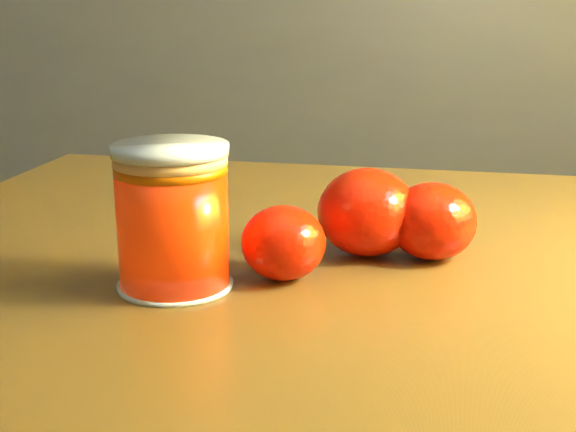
{
  "coord_description": "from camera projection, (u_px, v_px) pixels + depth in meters",
  "views": [
    {
      "loc": [
        0.67,
        -0.44,
        0.87
      ],
      "look_at": [
        0.64,
        0.07,
        0.73
      ],
      "focal_mm": 50.0,
      "sensor_mm": 36.0,
      "label": 1
    }
  ],
  "objects": [
    {
      "name": "kitchen_counter",
      "position": [
        60.0,
        168.0,
        1.97
      ],
      "size": [
        3.15,
        0.6,
        0.9
      ],
      "primitive_type": "cube",
      "color": "#434247",
      "rests_on": "ground"
    },
    {
      "name": "table",
      "position": [
        437.0,
        372.0,
        0.61
      ],
      "size": [
        0.99,
        0.76,
        0.68
      ],
      "rotation": [
        0.0,
        0.0,
        -0.15
      ],
      "color": "brown",
      "rests_on": "ground"
    },
    {
      "name": "orange_back",
      "position": [
        432.0,
        221.0,
        0.59
      ],
      "size": [
        0.08,
        0.08,
        0.06
      ],
      "primitive_type": "ellipsoid",
      "rotation": [
        0.0,
        0.0,
        0.33
      ],
      "color": "red",
      "rests_on": "table"
    },
    {
      "name": "orange_extra",
      "position": [
        283.0,
        243.0,
        0.55
      ],
      "size": [
        0.08,
        0.08,
        0.05
      ],
      "primitive_type": "ellipsoid",
      "rotation": [
        0.0,
        0.0,
        0.38
      ],
      "color": "red",
      "rests_on": "table"
    },
    {
      "name": "juice_glass",
      "position": [
        173.0,
        218.0,
        0.53
      ],
      "size": [
        0.08,
        0.08,
        0.1
      ],
      "rotation": [
        0.0,
        0.0,
        0.17
      ],
      "color": "#FF2D05",
      "rests_on": "table"
    },
    {
      "name": "orange_front",
      "position": [
        367.0,
        212.0,
        0.6
      ],
      "size": [
        0.08,
        0.08,
        0.07
      ],
      "primitive_type": "ellipsoid",
      "rotation": [
        0.0,
        0.0,
        0.15
      ],
      "color": "red",
      "rests_on": "table"
    }
  ]
}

